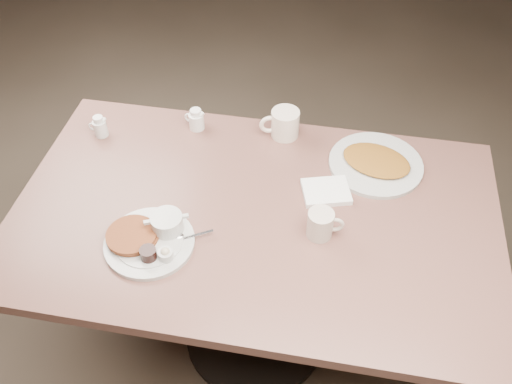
% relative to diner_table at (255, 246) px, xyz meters
% --- Properties ---
extents(room, '(7.04, 8.04, 2.84)m').
position_rel_diner_table_xyz_m(room, '(0.00, 0.00, 0.82)').
color(room, '#4C3F33').
rests_on(room, ground).
extents(diner_table, '(1.50, 0.90, 0.75)m').
position_rel_diner_table_xyz_m(diner_table, '(0.00, 0.00, 0.00)').
color(diner_table, '#84564C').
rests_on(diner_table, ground).
extents(main_plate, '(0.35, 0.35, 0.07)m').
position_rel_diner_table_xyz_m(main_plate, '(-0.28, -0.17, 0.19)').
color(main_plate, beige).
rests_on(main_plate, diner_table).
extents(coffee_mug_near, '(0.11, 0.09, 0.09)m').
position_rel_diner_table_xyz_m(coffee_mug_near, '(0.21, -0.05, 0.22)').
color(coffee_mug_near, beige).
rests_on(coffee_mug_near, diner_table).
extents(napkin, '(0.17, 0.15, 0.02)m').
position_rel_diner_table_xyz_m(napkin, '(0.21, 0.12, 0.18)').
color(napkin, white).
rests_on(napkin, diner_table).
extents(coffee_mug_far, '(0.15, 0.12, 0.10)m').
position_rel_diner_table_xyz_m(coffee_mug_far, '(0.03, 0.38, 0.22)').
color(coffee_mug_far, white).
rests_on(coffee_mug_far, diner_table).
extents(creamer_left, '(0.07, 0.06, 0.08)m').
position_rel_diner_table_xyz_m(creamer_left, '(-0.60, 0.26, 0.21)').
color(creamer_left, white).
rests_on(creamer_left, diner_table).
extents(creamer_right, '(0.08, 0.07, 0.08)m').
position_rel_diner_table_xyz_m(creamer_right, '(-0.28, 0.36, 0.21)').
color(creamer_right, white).
rests_on(creamer_right, diner_table).
extents(hash_plate, '(0.39, 0.39, 0.04)m').
position_rel_diner_table_xyz_m(hash_plate, '(0.36, 0.28, 0.18)').
color(hash_plate, '#B8B8B4').
rests_on(hash_plate, diner_table).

